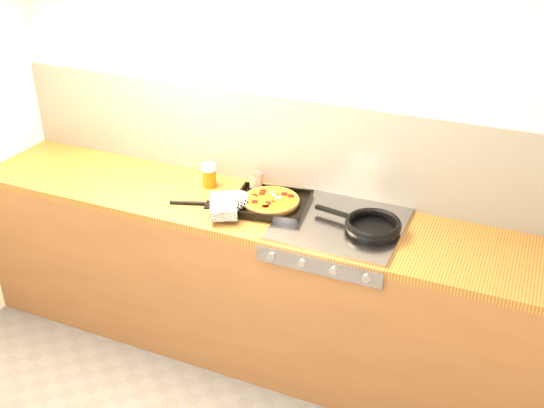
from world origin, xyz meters
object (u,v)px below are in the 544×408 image
at_px(frying_pan, 372,225).
at_px(juice_glass, 209,175).
at_px(pizza_on_tray, 258,202).
at_px(tomato_can, 256,182).

relative_size(frying_pan, juice_glass, 3.54).
xyz_separation_m(pizza_on_tray, tomato_can, (-0.09, 0.18, 0.01)).
bearing_deg(pizza_on_tray, tomato_can, 116.75).
xyz_separation_m(tomato_can, juice_glass, (-0.25, -0.05, 0.01)).
distance_m(frying_pan, tomato_can, 0.71).
bearing_deg(juice_glass, tomato_can, 12.06).
height_order(frying_pan, tomato_can, tomato_can).
relative_size(tomato_can, juice_glass, 0.82).
xyz_separation_m(pizza_on_tray, frying_pan, (0.59, 0.00, -0.00)).
relative_size(pizza_on_tray, juice_glass, 3.84).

